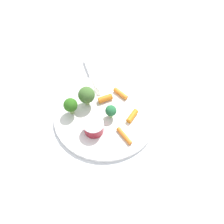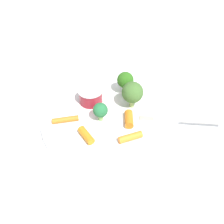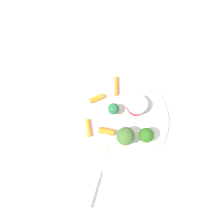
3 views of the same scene
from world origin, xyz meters
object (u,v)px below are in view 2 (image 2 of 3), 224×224
at_px(carrot_stick_2, 129,119).
at_px(broccoli_floret_0, 132,93).
at_px(fork, 180,121).
at_px(broccoli_floret_1, 101,111).
at_px(carrot_stick_3, 65,120).
at_px(carrot_stick_1, 86,135).
at_px(plate, 109,119).
at_px(sauce_cup, 91,96).
at_px(carrot_stick_0, 130,137).
at_px(broccoli_floret_2, 125,80).

bearing_deg(carrot_stick_2, broccoli_floret_0, -35.84).
bearing_deg(fork, broccoli_floret_1, 63.24).
height_order(broccoli_floret_0, carrot_stick_2, broccoli_floret_0).
relative_size(broccoli_floret_1, carrot_stick_3, 0.77).
bearing_deg(carrot_stick_3, carrot_stick_2, -116.78).
bearing_deg(carrot_stick_1, plate, -62.36).
xyz_separation_m(plate, sauce_cup, (0.06, 0.02, 0.02)).
bearing_deg(carrot_stick_2, fork, -114.48).
xyz_separation_m(carrot_stick_0, fork, (-0.00, -0.11, -0.01)).
xyz_separation_m(sauce_cup, carrot_stick_1, (-0.09, 0.05, -0.01)).
distance_m(broccoli_floret_1, carrot_stick_2, 0.06).
distance_m(plate, carrot_stick_3, 0.09).
relative_size(plate, broccoli_floret_1, 6.82).
xyz_separation_m(plate, carrot_stick_3, (0.03, 0.08, 0.01)).
bearing_deg(sauce_cup, broccoli_floret_0, -125.45).
relative_size(plate, broccoli_floret_2, 5.29).
relative_size(sauce_cup, carrot_stick_2, 1.33).
height_order(sauce_cup, fork, sauce_cup).
distance_m(plate, sauce_cup, 0.07).
relative_size(plate, carrot_stick_3, 5.26).
distance_m(broccoli_floret_2, fork, 0.15).
bearing_deg(carrot_stick_0, fork, -90.10).
xyz_separation_m(broccoli_floret_2, fork, (-0.13, -0.05, -0.03)).
bearing_deg(plate, carrot_stick_2, -137.96).
distance_m(broccoli_floret_0, broccoli_floret_2, 0.05).
height_order(broccoli_floret_0, carrot_stick_1, broccoli_floret_0).
bearing_deg(broccoli_floret_2, sauce_cup, 88.31).
bearing_deg(carrot_stick_3, carrot_stick_0, -136.90).
distance_m(broccoli_floret_2, carrot_stick_2, 0.10).
bearing_deg(broccoli_floret_1, carrot_stick_0, -158.94).
bearing_deg(plate, broccoli_floret_2, -49.15).
height_order(broccoli_floret_2, carrot_stick_0, broccoli_floret_2).
bearing_deg(plate, carrot_stick_3, 73.08).
distance_m(carrot_stick_2, carrot_stick_3, 0.13).
xyz_separation_m(broccoli_floret_1, carrot_stick_2, (-0.03, -0.05, -0.02)).
bearing_deg(broccoli_floret_0, sauce_cup, 54.55).
height_order(carrot_stick_0, carrot_stick_3, carrot_stick_0).
bearing_deg(carrot_stick_3, fork, -115.75).
height_order(sauce_cup, carrot_stick_0, sauce_cup).
xyz_separation_m(broccoli_floret_2, carrot_stick_2, (-0.09, 0.04, -0.02)).
bearing_deg(carrot_stick_0, carrot_stick_1, 61.03).
relative_size(carrot_stick_3, fork, 0.35).
height_order(carrot_stick_0, carrot_stick_2, carrot_stick_2).
xyz_separation_m(broccoli_floret_1, carrot_stick_1, (-0.03, 0.04, -0.02)).
xyz_separation_m(sauce_cup, carrot_stick_2, (-0.09, -0.04, -0.01)).
bearing_deg(carrot_stick_3, broccoli_floret_1, -113.54).
xyz_separation_m(carrot_stick_1, fork, (-0.04, -0.18, -0.01)).
bearing_deg(broccoli_floret_0, carrot_stick_2, 144.16).
xyz_separation_m(broccoli_floret_0, broccoli_floret_2, (0.05, -0.01, -0.00)).
distance_m(broccoli_floret_1, broccoli_floret_2, 0.11).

